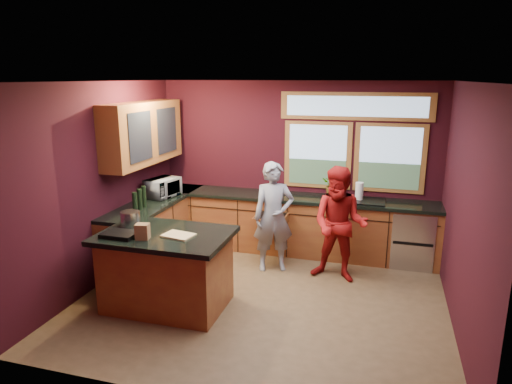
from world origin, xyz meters
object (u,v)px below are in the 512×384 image
at_px(island, 167,269).
at_px(person_grey, 274,217).
at_px(stock_pot, 130,218).
at_px(person_red, 340,225).
at_px(cutting_board, 178,235).

distance_m(island, person_grey, 1.77).
distance_m(person_grey, stock_pot, 2.02).
xyz_separation_m(island, person_red, (1.93, 1.35, 0.32)).
distance_m(cutting_board, stock_pot, 0.78).
bearing_deg(stock_pot, island, -15.26).
xyz_separation_m(person_grey, person_red, (0.95, -0.10, 0.00)).
bearing_deg(island, person_red, 34.94).
bearing_deg(person_red, cutting_board, -133.28).
distance_m(person_red, cutting_board, 2.23).
height_order(person_red, cutting_board, person_red).
bearing_deg(person_red, stock_pot, -146.44).
height_order(island, person_red, person_red).
xyz_separation_m(island, person_grey, (0.98, 1.44, 0.32)).
relative_size(island, person_grey, 0.97).
relative_size(person_red, cutting_board, 4.57).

